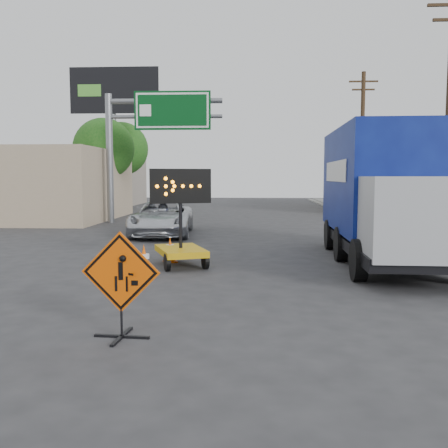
# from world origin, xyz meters

# --- Properties ---
(ground) EXTENTS (100.00, 100.00, 0.00)m
(ground) POSITION_xyz_m (0.00, 0.00, 0.00)
(ground) COLOR #2D2D30
(ground) RESTS_ON ground
(curb_right) EXTENTS (0.40, 60.00, 0.12)m
(curb_right) POSITION_xyz_m (7.20, 15.00, 0.06)
(curb_right) COLOR gray
(curb_right) RESTS_ON ground
(sidewalk_right) EXTENTS (4.00, 60.00, 0.15)m
(sidewalk_right) POSITION_xyz_m (9.50, 15.00, 0.07)
(sidewalk_right) COLOR gray
(sidewalk_right) RESTS_ON ground
(storefront_left_far) EXTENTS (12.00, 10.00, 4.40)m
(storefront_left_far) POSITION_xyz_m (-15.00, 34.00, 2.20)
(storefront_left_far) COLOR gray
(storefront_left_far) RESTS_ON ground
(building_right_far) EXTENTS (10.00, 14.00, 4.60)m
(building_right_far) POSITION_xyz_m (13.00, 30.00, 2.30)
(building_right_far) COLOR tan
(building_right_far) RESTS_ON ground
(highway_gantry) EXTENTS (6.18, 0.38, 6.90)m
(highway_gantry) POSITION_xyz_m (-4.43, 17.96, 5.07)
(highway_gantry) COLOR slate
(highway_gantry) RESTS_ON ground
(billboard) EXTENTS (6.10, 0.54, 9.85)m
(billboard) POSITION_xyz_m (-8.35, 25.87, 7.35)
(billboard) COLOR slate
(billboard) RESTS_ON ground
(utility_pole_far) EXTENTS (1.80, 0.26, 9.00)m
(utility_pole_far) POSITION_xyz_m (8.00, 24.00, 4.68)
(utility_pole_far) COLOR #40291B
(utility_pole_far) RESTS_ON ground
(tree_left_near) EXTENTS (3.71, 3.71, 6.03)m
(tree_left_near) POSITION_xyz_m (-8.00, 22.00, 4.16)
(tree_left_near) COLOR #40291B
(tree_left_near) RESTS_ON ground
(tree_left_far) EXTENTS (4.10, 4.10, 6.66)m
(tree_left_far) POSITION_xyz_m (-9.00, 30.00, 4.60)
(tree_left_far) COLOR #40291B
(tree_left_far) RESTS_ON ground
(construction_sign) EXTENTS (1.24, 0.88, 1.65)m
(construction_sign) POSITION_xyz_m (-0.96, -0.90, 0.87)
(construction_sign) COLOR black
(construction_sign) RESTS_ON ground
(arrow_board) EXTENTS (1.73, 2.17, 2.69)m
(arrow_board) POSITION_xyz_m (-0.92, 5.31, 0.61)
(arrow_board) COLOR #C5950A
(arrow_board) RESTS_ON ground
(pickup_truck) EXTENTS (2.76, 5.39, 1.46)m
(pickup_truck) POSITION_xyz_m (-2.75, 12.57, 0.73)
(pickup_truck) COLOR silver
(pickup_truck) RESTS_ON ground
(box_truck) EXTENTS (2.81, 8.27, 3.90)m
(box_truck) POSITION_xyz_m (4.81, 6.30, 1.77)
(box_truck) COLOR black
(box_truck) RESTS_ON ground
(cone_a) EXTENTS (0.43, 0.43, 0.81)m
(cone_a) POSITION_xyz_m (-1.61, 3.75, 0.41)
(cone_a) COLOR #E15004
(cone_a) RESTS_ON ground
(cone_b) EXTENTS (0.48, 0.48, 0.72)m
(cone_b) POSITION_xyz_m (-2.50, 5.11, 0.36)
(cone_b) COLOR #E15004
(cone_b) RESTS_ON ground
(cone_c) EXTENTS (0.48, 0.48, 0.73)m
(cone_c) POSITION_xyz_m (-1.32, 5.92, 0.36)
(cone_c) COLOR #E15004
(cone_c) RESTS_ON ground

